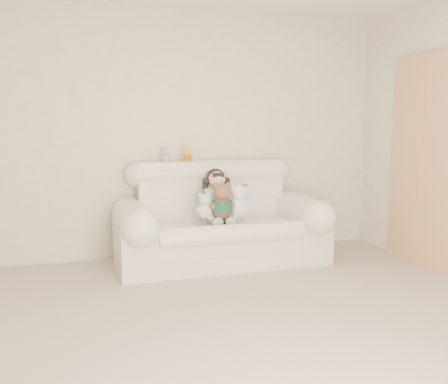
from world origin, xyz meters
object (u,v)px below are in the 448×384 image
at_px(sofa, 221,214).
at_px(cream_teddy, 205,203).
at_px(brown_teddy, 222,197).
at_px(white_cat, 239,197).
at_px(seated_child, 217,195).

distance_m(sofa, cream_teddy, 0.27).
height_order(sofa, brown_teddy, sofa).
xyz_separation_m(brown_teddy, white_cat, (0.18, 0.02, -0.01)).
bearing_deg(white_cat, brown_teddy, -158.70).
distance_m(sofa, seated_child, 0.20).
distance_m(seated_child, cream_teddy, 0.27).
bearing_deg(brown_teddy, cream_teddy, 171.62).
relative_size(seated_child, cream_teddy, 1.83).
height_order(seated_child, white_cat, seated_child).
bearing_deg(cream_teddy, white_cat, 4.72).
bearing_deg(cream_teddy, brown_teddy, -4.59).
distance_m(sofa, brown_teddy, 0.25).
bearing_deg(seated_child, brown_teddy, -86.11).
xyz_separation_m(sofa, white_cat, (0.14, -0.13, 0.18)).
distance_m(brown_teddy, cream_teddy, 0.18).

